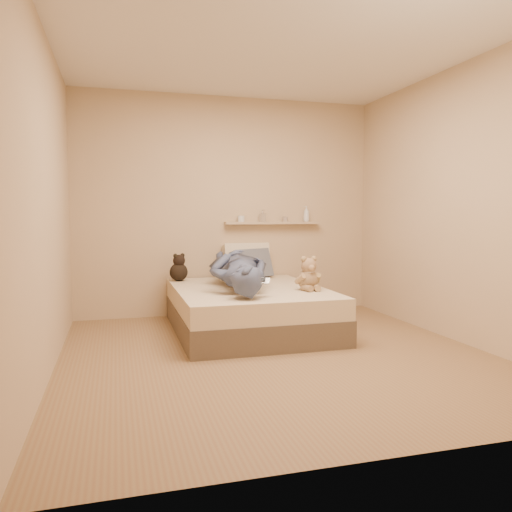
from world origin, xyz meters
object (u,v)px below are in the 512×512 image
object	(u,v)px
bed	(249,309)
pillow_cream	(247,261)
wall_shelf	(273,223)
teddy_bear	(308,276)
game_console	(261,281)
pillow_grey	(252,264)
person	(238,269)
dark_plush	(179,269)

from	to	relation	value
bed	pillow_cream	distance (m)	0.95
wall_shelf	teddy_bear	bearing A→B (deg)	-90.88
bed	teddy_bear	world-z (taller)	teddy_bear
game_console	pillow_grey	xyz separation A→B (m)	(0.27, 1.28, 0.02)
bed	pillow_grey	bearing A→B (deg)	72.20
teddy_bear	wall_shelf	bearing A→B (deg)	89.12
pillow_grey	person	xyz separation A→B (m)	(-0.33, -0.67, 0.03)
teddy_bear	pillow_cream	size ratio (longest dim) A/B	0.63
dark_plush	person	size ratio (longest dim) A/B	0.19
bed	dark_plush	size ratio (longest dim) A/B	6.01
wall_shelf	pillow_grey	bearing A→B (deg)	-146.30
teddy_bear	person	xyz separation A→B (m)	(-0.64, 0.34, 0.06)
dark_plush	pillow_grey	bearing A→B (deg)	-1.15
pillow_cream	pillow_grey	size ratio (longest dim) A/B	1.10
teddy_bear	pillow_grey	bearing A→B (deg)	106.96
dark_plush	teddy_bear	bearing A→B (deg)	-41.59
game_console	pillow_cream	xyz separation A→B (m)	(0.24, 1.42, 0.05)
game_console	teddy_bear	bearing A→B (deg)	25.14
pillow_grey	pillow_cream	bearing A→B (deg)	100.34
bed	person	world-z (taller)	person
dark_plush	wall_shelf	bearing A→B (deg)	9.69
game_console	pillow_cream	world-z (taller)	pillow_cream
teddy_bear	wall_shelf	world-z (taller)	wall_shelf
game_console	teddy_bear	xyz separation A→B (m)	(0.57, 0.27, -0.01)
game_console	person	world-z (taller)	person
dark_plush	person	world-z (taller)	person
dark_plush	pillow_grey	xyz separation A→B (m)	(0.85, -0.02, 0.03)
teddy_bear	pillow_cream	xyz separation A→B (m)	(-0.34, 1.16, 0.06)
dark_plush	person	xyz separation A→B (m)	(0.52, -0.69, 0.06)
teddy_bear	wall_shelf	xyz separation A→B (m)	(0.02, 1.23, 0.51)
dark_plush	wall_shelf	size ratio (longest dim) A/B	0.26
game_console	teddy_bear	distance (m)	0.63
bed	wall_shelf	size ratio (longest dim) A/B	1.58
wall_shelf	dark_plush	bearing A→B (deg)	-170.31
game_console	dark_plush	size ratio (longest dim) A/B	0.57
person	pillow_grey	bearing A→B (deg)	-107.76
bed	pillow_cream	bearing A→B (deg)	76.71
dark_plush	person	bearing A→B (deg)	-52.80
bed	wall_shelf	bearing A→B (deg)	58.82
pillow_cream	dark_plush	bearing A→B (deg)	-171.57
dark_plush	pillow_cream	xyz separation A→B (m)	(0.83, 0.12, 0.06)
game_console	wall_shelf	bearing A→B (deg)	68.46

